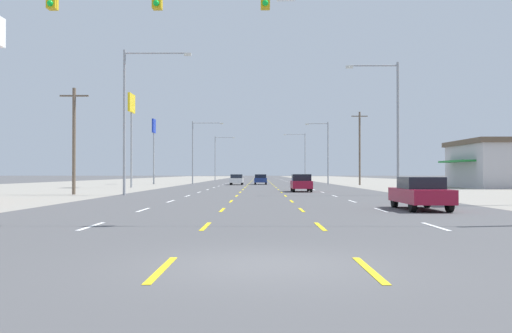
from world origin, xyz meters
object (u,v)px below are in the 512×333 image
at_px(sedan_far_right_nearest, 420,193).
at_px(streetlight_right_row_2, 303,153).
at_px(hatchback_inner_right_near, 301,183).
at_px(streetlight_right_row_1, 326,148).
at_px(streetlight_right_row_0, 393,118).
at_px(sedan_inner_left_mid, 237,179).
at_px(pole_sign_left_row_2, 154,135).
at_px(sedan_center_turn_midfar, 261,179).
at_px(streetlight_left_row_2, 217,155).
at_px(pole_sign_left_row_1, 131,114).
at_px(streetlight_left_row_0, 131,110).
at_px(streetlight_left_row_1, 196,147).

xyz_separation_m(sedan_far_right_nearest, streetlight_right_row_2, (2.58, 99.45, 5.46)).
relative_size(hatchback_inner_right_near, streetlight_right_row_1, 0.42).
xyz_separation_m(hatchback_inner_right_near, streetlight_right_row_2, (6.09, 75.74, 5.43)).
bearing_deg(streetlight_right_row_0, hatchback_inner_right_near, 129.57).
bearing_deg(sedan_inner_left_mid, pole_sign_left_row_2, 161.53).
bearing_deg(sedan_center_turn_midfar, hatchback_inner_right_near, -83.55).
bearing_deg(streetlight_left_row_2, streetlight_right_row_2, -0.00).
xyz_separation_m(pole_sign_left_row_1, streetlight_left_row_0, (4.97, -21.29, -2.01)).
height_order(sedan_center_turn_midfar, pole_sign_left_row_1, pole_sign_left_row_1).
height_order(streetlight_right_row_0, streetlight_left_row_1, streetlight_right_row_0).
height_order(streetlight_right_row_0, streetlight_left_row_2, streetlight_left_row_2).
distance_m(sedan_center_turn_midfar, streetlight_left_row_2, 45.99).
xyz_separation_m(hatchback_inner_right_near, sedan_center_turn_midfar, (-3.51, 31.08, -0.03)).
bearing_deg(sedan_inner_left_mid, streetlight_right_row_1, 21.47).
bearing_deg(sedan_inner_left_mid, pole_sign_left_row_1, -126.60).
relative_size(streetlight_left_row_0, streetlight_left_row_2, 1.08).
height_order(sedan_center_turn_midfar, streetlight_left_row_2, streetlight_left_row_2).
relative_size(streetlight_right_row_1, streetlight_left_row_2, 0.94).
bearing_deg(streetlight_right_row_2, streetlight_left_row_0, -103.03).
height_order(streetlight_left_row_1, streetlight_left_row_2, streetlight_left_row_2).
xyz_separation_m(hatchback_inner_right_near, streetlight_left_row_2, (-13.23, 75.74, 5.02)).
distance_m(streetlight_left_row_0, streetlight_left_row_2, 83.26).
distance_m(pole_sign_left_row_1, streetlight_left_row_1, 21.12).
height_order(sedan_center_turn_midfar, streetlight_right_row_0, streetlight_right_row_0).
bearing_deg(pole_sign_left_row_1, streetlight_right_row_0, -41.15).
bearing_deg(streetlight_right_row_2, pole_sign_left_row_1, -111.36).
height_order(sedan_inner_left_mid, streetlight_left_row_1, streetlight_left_row_1).
bearing_deg(sedan_far_right_nearest, streetlight_right_row_0, 80.52).
relative_size(streetlight_right_row_0, streetlight_left_row_2, 0.99).
xyz_separation_m(pole_sign_left_row_2, streetlight_right_row_0, (25.56, -40.62, -1.58)).
relative_size(pole_sign_left_row_1, streetlight_right_row_1, 1.14).
relative_size(pole_sign_left_row_1, streetlight_left_row_1, 1.13).
xyz_separation_m(streetlight_left_row_1, streetlight_left_row_2, (-0.05, 41.63, 0.26)).
bearing_deg(streetlight_left_row_1, sedan_center_turn_midfar, -17.41).
bearing_deg(streetlight_left_row_2, hatchback_inner_right_near, -80.09).
xyz_separation_m(sedan_inner_left_mid, pole_sign_left_row_1, (-11.27, -15.17, 7.56)).
bearing_deg(pole_sign_left_row_2, streetlight_right_row_2, 59.19).
height_order(sedan_far_right_nearest, streetlight_right_row_1, streetlight_right_row_1).
xyz_separation_m(pole_sign_left_row_2, streetlight_left_row_2, (6.11, 42.64, -1.46)).
height_order(hatchback_inner_right_near, streetlight_right_row_0, streetlight_right_row_0).
xyz_separation_m(sedan_far_right_nearest, sedan_center_turn_midfar, (-7.03, 54.78, 0.00)).
xyz_separation_m(sedan_far_right_nearest, hatchback_inner_right_near, (-3.51, 23.71, 0.03)).
height_order(hatchback_inner_right_near, pole_sign_left_row_2, pole_sign_left_row_2).
bearing_deg(sedan_far_right_nearest, streetlight_left_row_2, 99.56).
relative_size(sedan_inner_left_mid, pole_sign_left_row_2, 0.47).
distance_m(sedan_far_right_nearest, pole_sign_left_row_1, 43.94).
bearing_deg(pole_sign_left_row_2, streetlight_right_row_1, 2.25).
height_order(sedan_inner_left_mid, streetlight_right_row_2, streetlight_right_row_2).
relative_size(hatchback_inner_right_near, pole_sign_left_row_1, 0.37).
height_order(pole_sign_left_row_2, streetlight_right_row_1, pole_sign_left_row_2).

